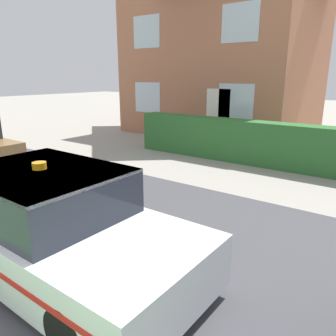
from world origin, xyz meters
TOP-DOWN VIEW (x-y plane):
  - road_strip at (0.00, 3.79)m, footprint 28.00×5.42m
  - garden_hedge at (-0.83, 9.37)m, footprint 8.37×0.66m
  - police_car at (-0.92, 2.38)m, footprint 4.06×1.86m
  - house_left at (-4.75, 14.86)m, footprint 8.07×7.07m

SIDE VIEW (x-z plane):
  - road_strip at x=0.00m, z-range 0.00..0.01m
  - garden_hedge at x=-0.83m, z-range 0.00..1.29m
  - police_car at x=-0.92m, z-range -0.06..1.43m
  - house_left at x=-4.75m, z-range 0.07..7.84m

